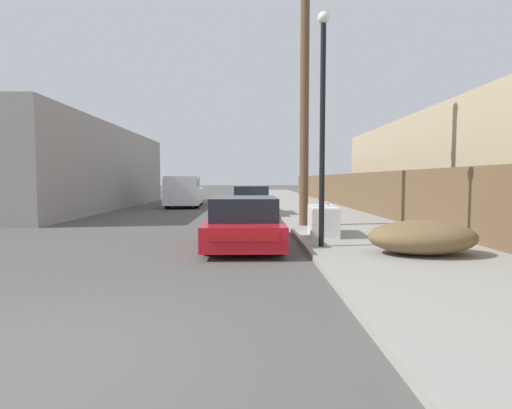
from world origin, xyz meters
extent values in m
plane|color=#4F4C49|center=(0.00, 0.00, 0.00)|extent=(220.00, 220.00, 0.00)
cube|color=gray|center=(5.30, 23.50, 0.06)|extent=(4.20, 63.00, 0.12)
cube|color=silver|center=(3.94, 7.43, 0.50)|extent=(0.83, 1.76, 0.76)
cube|color=white|center=(3.94, 7.43, 0.89)|extent=(0.80, 1.69, 0.03)
cube|color=#333335|center=(4.17, 7.94, 0.92)|extent=(0.04, 0.20, 0.02)
cube|color=gray|center=(3.96, 7.70, 0.91)|extent=(0.72, 0.12, 0.01)
cube|color=gray|center=(3.92, 7.17, 0.91)|extent=(0.72, 0.12, 0.01)
cube|color=red|center=(1.81, 6.52, 0.41)|extent=(1.80, 4.26, 0.53)
cube|color=black|center=(1.81, 6.14, 0.94)|extent=(1.54, 2.05, 0.53)
cube|color=#B21414|center=(1.82, 4.38, 0.50)|extent=(1.39, 0.04, 0.19)
cylinder|color=black|center=(1.03, 7.83, 0.33)|extent=(0.20, 0.66, 0.65)
cylinder|color=black|center=(2.57, 7.84, 0.33)|extent=(0.20, 0.66, 0.65)
cylinder|color=black|center=(1.05, 5.20, 0.33)|extent=(0.20, 0.66, 0.65)
cylinder|color=black|center=(2.59, 5.21, 0.33)|extent=(0.20, 0.66, 0.65)
cube|color=silver|center=(1.97, 14.69, 0.48)|extent=(1.82, 4.35, 0.67)
cube|color=black|center=(1.97, 14.52, 1.08)|extent=(1.53, 2.45, 0.52)
cube|color=#B21414|center=(2.03, 12.52, 0.60)|extent=(1.33, 0.07, 0.23)
cylinder|color=black|center=(1.20, 16.00, 0.33)|extent=(0.22, 0.67, 0.67)
cylinder|color=black|center=(2.66, 16.04, 0.33)|extent=(0.22, 0.67, 0.67)
cylinder|color=black|center=(1.28, 13.34, 0.33)|extent=(0.22, 0.67, 0.67)
cylinder|color=black|center=(2.74, 13.38, 0.33)|extent=(0.22, 0.67, 0.67)
cube|color=silver|center=(-1.97, 20.69, 0.64)|extent=(2.26, 5.36, 0.87)
cube|color=silver|center=(-1.88, 19.25, 1.44)|extent=(1.96, 2.47, 0.73)
cube|color=black|center=(-1.88, 19.25, 1.46)|extent=(2.00, 2.43, 0.40)
cylinder|color=black|center=(-1.06, 19.12, 0.41)|extent=(0.31, 0.84, 0.82)
cylinder|color=black|center=(-2.67, 19.01, 0.41)|extent=(0.31, 0.84, 0.82)
cylinder|color=black|center=(-1.27, 22.36, 0.41)|extent=(0.31, 0.84, 0.82)
cylinder|color=black|center=(-2.88, 22.26, 0.41)|extent=(0.31, 0.84, 0.82)
cylinder|color=brown|center=(3.72, 9.70, 4.60)|extent=(0.29, 0.29, 8.96)
cylinder|color=black|center=(3.56, 5.54, 2.57)|extent=(0.12, 0.12, 4.90)
sphere|color=white|center=(3.56, 5.54, 5.15)|extent=(0.26, 0.26, 0.26)
ellipsoid|color=brown|center=(5.43, 4.56, 0.46)|extent=(2.17, 1.41, 0.68)
cube|color=brown|center=(7.25, 20.39, 1.03)|extent=(0.08, 39.89, 1.82)
cube|color=gray|center=(-8.65, 19.18, 2.25)|extent=(7.00, 18.33, 4.50)
cube|color=tan|center=(12.04, 14.75, 2.24)|extent=(6.00, 19.38, 4.49)
camera|label=1|loc=(1.95, -3.36, 1.63)|focal=28.00mm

